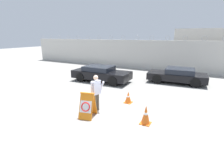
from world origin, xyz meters
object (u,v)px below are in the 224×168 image
traffic_cone_near (128,97)px  barricade_sign (87,105)px  parked_car_rear_sedan (177,75)px  parked_car_front_coupe (101,73)px  traffic_cone_mid (146,115)px  security_guard (96,91)px

traffic_cone_near → barricade_sign: bearing=-110.2°
traffic_cone_near → parked_car_rear_sedan: size_ratio=0.14×
parked_car_front_coupe → parked_car_rear_sedan: (5.37, 2.44, -0.05)m
traffic_cone_near → traffic_cone_mid: 2.39m
parked_car_rear_sedan → traffic_cone_near: bearing=69.1°
barricade_sign → traffic_cone_mid: 2.56m
security_guard → barricade_sign: bearing=-163.9°
traffic_cone_mid → parked_car_rear_sedan: parked_car_rear_sedan is taller
barricade_sign → security_guard: size_ratio=0.65×
barricade_sign → parked_car_front_coupe: (-2.83, 5.66, 0.07)m
security_guard → parked_car_rear_sedan: (2.58, 7.32, -0.40)m
barricade_sign → traffic_cone_mid: size_ratio=1.42×
parked_car_rear_sedan → traffic_cone_mid: bearing=84.7°
parked_car_front_coupe → parked_car_rear_sedan: size_ratio=1.06×
security_guard → traffic_cone_near: 2.04m
traffic_cone_mid → parked_car_front_coupe: 7.29m
barricade_sign → traffic_cone_mid: bearing=1.3°
security_guard → traffic_cone_mid: bearing=-79.6°
barricade_sign → traffic_cone_mid: barricade_sign is taller
traffic_cone_near → parked_car_rear_sedan: (1.63, 5.64, 0.27)m
security_guard → traffic_cone_near: security_guard is taller
parked_car_front_coupe → traffic_cone_mid: bearing=-45.7°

